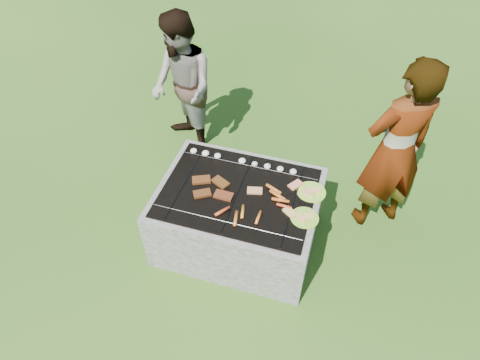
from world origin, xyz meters
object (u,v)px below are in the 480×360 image
at_px(plate_far, 311,192).
at_px(bystander, 182,88).
at_px(cook, 395,150).
at_px(fire_pit, 238,218).
at_px(plate_near, 305,218).

bearing_deg(plate_far, bystander, 148.70).
bearing_deg(cook, bystander, -44.92).
distance_m(plate_far, bystander, 1.72).
height_order(fire_pit, plate_near, plate_near).
bearing_deg(cook, plate_near, 18.85).
distance_m(plate_near, bystander, 1.88).
distance_m(plate_near, cook, 0.95).
bearing_deg(cook, plate_far, 5.03).
relative_size(fire_pit, bystander, 0.87).
xyz_separation_m(fire_pit, bystander, (-0.91, 1.06, 0.47)).
relative_size(plate_near, bystander, 0.15).
bearing_deg(bystander, cook, 32.86).
bearing_deg(fire_pit, plate_near, -10.76).
bearing_deg(plate_near, plate_far, 90.22).
bearing_deg(plate_far, plate_near, -89.78).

